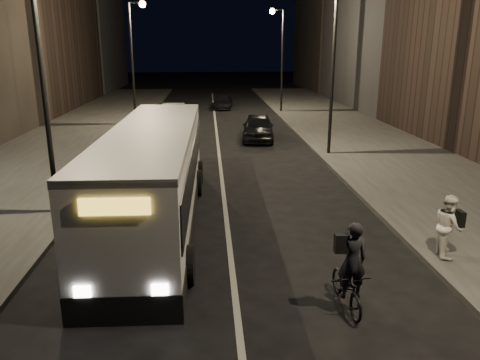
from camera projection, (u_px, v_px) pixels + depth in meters
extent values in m
plane|color=black|center=(231.00, 264.00, 12.14)|extent=(180.00, 180.00, 0.00)
cube|color=#323230|center=(371.00, 145.00, 26.10)|extent=(7.00, 70.00, 0.16)
cube|color=#323230|center=(60.00, 150.00, 24.98)|extent=(7.00, 70.00, 0.16)
cylinder|color=black|center=(333.00, 73.00, 22.86)|extent=(0.16, 0.16, 8.00)
cylinder|color=black|center=(282.00, 62.00, 38.19)|extent=(0.16, 0.16, 8.00)
cube|color=black|center=(278.00, 10.00, 37.05)|extent=(0.90, 0.08, 0.08)
sphere|color=#FFD18C|center=(272.00, 11.00, 37.05)|extent=(0.44, 0.44, 0.44)
cylinder|color=black|center=(44.00, 89.00, 14.45)|extent=(0.16, 0.16, 8.00)
cylinder|color=black|center=(132.00, 65.00, 31.70)|extent=(0.16, 0.16, 8.00)
cube|color=black|center=(135.00, 2.00, 30.62)|extent=(0.90, 0.08, 0.08)
sphere|color=#FFD18C|center=(142.00, 4.00, 30.68)|extent=(0.44, 0.44, 0.44)
cube|color=silver|center=(155.00, 177.00, 14.52)|extent=(2.56, 11.44, 3.04)
cube|color=black|center=(154.00, 164.00, 14.41)|extent=(2.63, 11.06, 1.09)
cube|color=silver|center=(152.00, 130.00, 14.12)|extent=(2.58, 11.44, 0.17)
cube|color=gold|center=(115.00, 206.00, 8.76)|extent=(1.33, 0.14, 0.33)
cylinder|color=black|center=(85.00, 267.00, 10.93)|extent=(0.35, 0.96, 0.95)
cylinder|color=black|center=(187.00, 265.00, 11.05)|extent=(0.35, 0.96, 0.95)
cylinder|color=black|center=(137.00, 178.00, 18.22)|extent=(0.35, 0.96, 0.95)
cylinder|color=black|center=(198.00, 177.00, 18.34)|extent=(0.35, 0.96, 0.95)
imported|color=black|center=(347.00, 287.00, 10.06)|extent=(0.72, 1.80, 0.93)
imported|color=black|center=(352.00, 260.00, 9.67)|extent=(0.64, 0.44, 1.69)
imported|color=silver|center=(448.00, 226.00, 12.05)|extent=(0.76, 0.90, 1.66)
imported|color=black|center=(258.00, 127.00, 27.83)|extent=(2.27, 4.65, 1.53)
imported|color=#3E3F41|center=(174.00, 113.00, 33.92)|extent=(1.85, 4.63, 1.50)
imported|color=black|center=(223.00, 102.00, 41.77)|extent=(2.09, 4.28, 1.20)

